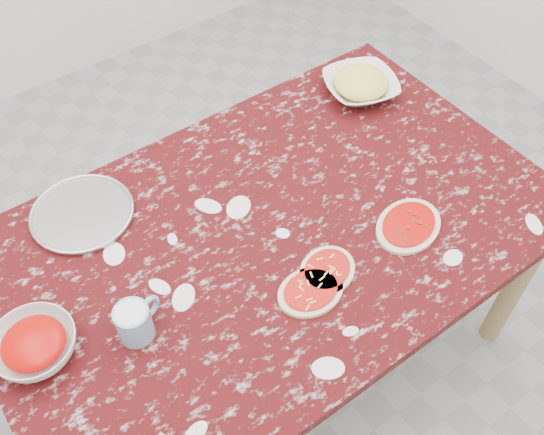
{
  "coord_description": "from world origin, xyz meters",
  "views": [
    {
      "loc": [
        -0.62,
        -0.86,
        2.1
      ],
      "look_at": [
        0.0,
        0.0,
        0.8
      ],
      "focal_mm": 40.46,
      "sensor_mm": 36.0,
      "label": 1
    }
  ],
  "objects_px": {
    "cheese_bowl": "(360,86)",
    "flour_mug": "(135,321)",
    "pizza_tray": "(82,214)",
    "worktable": "(272,246)",
    "sauce_bowl": "(35,346)"
  },
  "relations": [
    {
      "from": "sauce_bowl",
      "to": "cheese_bowl",
      "type": "height_order",
      "value": "sauce_bowl"
    },
    {
      "from": "pizza_tray",
      "to": "flour_mug",
      "type": "xyz_separation_m",
      "value": [
        -0.05,
        -0.43,
        0.05
      ]
    },
    {
      "from": "cheese_bowl",
      "to": "flour_mug",
      "type": "distance_m",
      "value": 1.1
    },
    {
      "from": "flour_mug",
      "to": "pizza_tray",
      "type": "bearing_deg",
      "value": 83.57
    },
    {
      "from": "sauce_bowl",
      "to": "worktable",
      "type": "bearing_deg",
      "value": -2.02
    },
    {
      "from": "worktable",
      "to": "sauce_bowl",
      "type": "height_order",
      "value": "sauce_bowl"
    },
    {
      "from": "worktable",
      "to": "cheese_bowl",
      "type": "distance_m",
      "value": 0.67
    },
    {
      "from": "sauce_bowl",
      "to": "pizza_tray",
      "type": "bearing_deg",
      "value": 51.05
    },
    {
      "from": "pizza_tray",
      "to": "sauce_bowl",
      "type": "height_order",
      "value": "sauce_bowl"
    },
    {
      "from": "pizza_tray",
      "to": "cheese_bowl",
      "type": "bearing_deg",
      "value": -3.21
    },
    {
      "from": "cheese_bowl",
      "to": "flour_mug",
      "type": "bearing_deg",
      "value": -160.44
    },
    {
      "from": "pizza_tray",
      "to": "cheese_bowl",
      "type": "height_order",
      "value": "cheese_bowl"
    },
    {
      "from": "worktable",
      "to": "flour_mug",
      "type": "height_order",
      "value": "flour_mug"
    },
    {
      "from": "pizza_tray",
      "to": "cheese_bowl",
      "type": "xyz_separation_m",
      "value": [
        0.99,
        -0.06,
        0.02
      ]
    },
    {
      "from": "worktable",
      "to": "cheese_bowl",
      "type": "height_order",
      "value": "cheese_bowl"
    }
  ]
}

